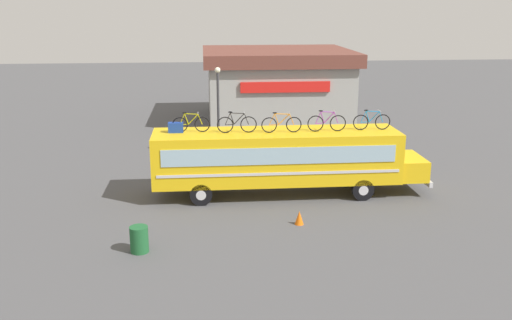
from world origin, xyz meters
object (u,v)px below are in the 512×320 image
luggage_bag_1 (176,127)px  rooftop_bicycle_1 (191,124)px  rooftop_bicycle_5 (372,121)px  rooftop_bicycle_2 (237,124)px  rooftop_bicycle_4 (327,123)px  traffic_cone (299,218)px  street_lamp (218,105)px  bus (282,157)px  rooftop_bicycle_3 (281,124)px  trash_bin (139,239)px

luggage_bag_1 → rooftop_bicycle_1: 0.68m
luggage_bag_1 → rooftop_bicycle_5: bearing=-1.8°
luggage_bag_1 → rooftop_bicycle_5: rooftop_bicycle_5 is taller
rooftop_bicycle_2 → rooftop_bicycle_4: rooftop_bicycle_4 is taller
traffic_cone → street_lamp: bearing=105.4°
bus → luggage_bag_1: (-4.66, 0.23, 1.38)m
rooftop_bicycle_2 → rooftop_bicycle_4: 3.95m
rooftop_bicycle_2 → traffic_cone: rooftop_bicycle_2 is taller
rooftop_bicycle_4 → rooftop_bicycle_2: bearing=178.8°
rooftop_bicycle_5 → traffic_cone: (-3.80, -3.69, -3.01)m
rooftop_bicycle_4 → rooftop_bicycle_5: bearing=3.6°
rooftop_bicycle_3 → rooftop_bicycle_2: bearing=176.0°
rooftop_bicycle_5 → trash_bin: rooftop_bicycle_5 is taller
rooftop_bicycle_2 → trash_bin: (-3.74, -5.67, -2.83)m
bus → trash_bin: bus is taller
street_lamp → luggage_bag_1: bearing=-107.8°
rooftop_bicycle_3 → trash_bin: (-5.68, -5.54, -2.81)m
rooftop_bicycle_2 → rooftop_bicycle_4: (3.95, -0.08, 0.00)m
rooftop_bicycle_4 → rooftop_bicycle_5: size_ratio=1.01×
luggage_bag_1 → rooftop_bicycle_1: bearing=-1.7°
rooftop_bicycle_2 → rooftop_bicycle_5: bearing=0.5°
rooftop_bicycle_4 → rooftop_bicycle_1: bearing=176.4°
bus → traffic_cone: size_ratio=22.21×
bus → rooftop_bicycle_5: rooftop_bicycle_5 is taller
rooftop_bicycle_1 → street_lamp: 6.47m
bus → street_lamp: size_ratio=2.43×
trash_bin → street_lamp: (3.11, 12.29, 2.54)m
luggage_bag_1 → bus: bearing=-2.8°
rooftop_bicycle_1 → trash_bin: (-1.76, -5.96, -2.81)m
rooftop_bicycle_5 → street_lamp: 9.34m
bus → street_lamp: street_lamp is taller
bus → street_lamp: bearing=112.0°
rooftop_bicycle_3 → traffic_cone: bearing=-85.6°
rooftop_bicycle_2 → rooftop_bicycle_3: (1.94, -0.13, -0.01)m
rooftop_bicycle_3 → rooftop_bicycle_4: rooftop_bicycle_4 is taller
street_lamp → trash_bin: bearing=-104.2°
luggage_bag_1 → traffic_cone: size_ratio=1.18×
luggage_bag_1 → rooftop_bicycle_2: bearing=-6.7°
rooftop_bicycle_3 → rooftop_bicycle_4: 2.01m
rooftop_bicycle_2 → rooftop_bicycle_5: rooftop_bicycle_2 is taller
trash_bin → traffic_cone: bearing=18.9°
rooftop_bicycle_1 → rooftop_bicycle_3: rooftop_bicycle_3 is taller
bus → rooftop_bicycle_4: bearing=-4.9°
bus → rooftop_bicycle_2: 2.54m
rooftop_bicycle_1 → rooftop_bicycle_5: rooftop_bicycle_5 is taller
luggage_bag_1 → rooftop_bicycle_4: bearing=-3.4°
rooftop_bicycle_2 → luggage_bag_1: bearing=173.3°
street_lamp → rooftop_bicycle_3: bearing=-69.2°
rooftop_bicycle_3 → street_lamp: (-2.57, 6.75, -0.28)m
luggage_bag_1 → street_lamp: street_lamp is taller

